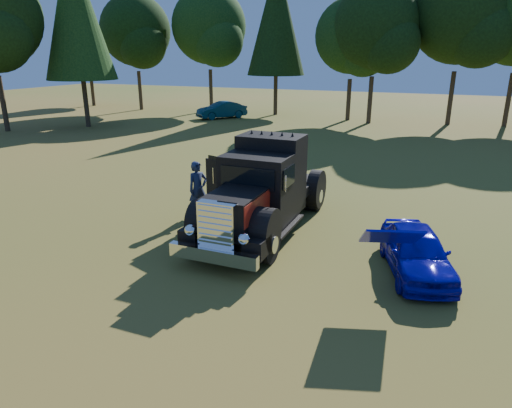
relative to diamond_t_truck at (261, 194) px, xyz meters
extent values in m
plane|color=#425E1B|center=(1.20, -2.76, -1.28)|extent=(120.00, 120.00, 0.00)
cylinder|color=#2D2116|center=(-30.80, 27.24, 0.88)|extent=(0.36, 0.36, 4.32)
cone|color=black|center=(-30.80, 27.24, 6.52)|extent=(4.80, 4.80, 9.00)
cylinder|color=#2D2116|center=(-23.80, 26.24, 0.61)|extent=(0.36, 0.36, 3.78)
sphere|color=black|center=(-23.80, 26.24, 6.28)|extent=(6.72, 6.72, 6.72)
sphere|color=black|center=(-22.54, 25.40, 5.02)|extent=(4.62, 4.62, 4.62)
cylinder|color=#2D2116|center=(-16.80, 28.24, 0.70)|extent=(0.36, 0.36, 3.96)
sphere|color=black|center=(-16.80, 28.24, 6.64)|extent=(7.04, 7.04, 7.04)
sphere|color=black|center=(-15.48, 27.36, 5.32)|extent=(4.84, 4.84, 4.84)
cylinder|color=#2D2116|center=(-9.80, 27.74, 1.06)|extent=(0.36, 0.36, 4.68)
cone|color=black|center=(-9.80, 27.74, 7.17)|extent=(5.20, 5.20, 9.75)
cylinder|color=#2D2116|center=(-2.80, 26.74, 0.43)|extent=(0.36, 0.36, 3.42)
sphere|color=black|center=(-2.80, 26.74, 5.56)|extent=(6.08, 6.08, 6.08)
sphere|color=black|center=(-1.66, 25.98, 4.42)|extent=(4.18, 4.18, 4.18)
cylinder|color=#2D2116|center=(5.20, 27.24, 0.79)|extent=(0.36, 0.36, 4.14)
sphere|color=black|center=(5.20, 27.24, 7.00)|extent=(7.36, 7.36, 7.36)
sphere|color=black|center=(6.58, 26.32, 5.62)|extent=(5.06, 5.06, 5.06)
cylinder|color=#2D2116|center=(-20.80, 15.24, 1.06)|extent=(0.36, 0.36, 4.68)
cone|color=black|center=(-20.80, 15.24, 7.17)|extent=(5.20, 5.20, 9.75)
cylinder|color=#2D2116|center=(-24.80, 11.24, 0.70)|extent=(0.36, 0.36, 3.96)
cylinder|color=#2D2116|center=(9.36, 28.11, 0.75)|extent=(0.36, 0.36, 4.05)
cylinder|color=#2D2116|center=(-0.82, 25.59, 0.58)|extent=(0.36, 0.36, 3.72)
sphere|color=black|center=(-0.82, 25.59, 6.16)|extent=(6.61, 6.61, 6.61)
sphere|color=black|center=(0.42, 24.76, 4.92)|extent=(4.55, 4.55, 4.55)
cylinder|color=black|center=(-1.04, -2.08, -0.73)|extent=(0.32, 1.10, 1.10)
cylinder|color=black|center=(1.06, -2.08, -0.73)|extent=(0.32, 1.10, 1.10)
cylinder|color=black|center=(-1.04, 2.72, -0.73)|extent=(0.32, 1.10, 1.10)
cylinder|color=black|center=(1.06, 2.72, -0.73)|extent=(0.32, 1.10, 1.10)
cylinder|color=black|center=(-0.71, 2.72, -0.73)|extent=(0.32, 1.10, 1.10)
cylinder|color=black|center=(0.73, 2.72, -0.73)|extent=(0.32, 1.10, 1.10)
cube|color=black|center=(0.01, 0.52, -0.66)|extent=(1.60, 6.40, 0.28)
cube|color=white|center=(0.01, -3.33, -0.73)|extent=(2.50, 0.22, 0.36)
cube|color=white|center=(0.01, -3.03, -0.03)|extent=(1.05, 0.30, 1.30)
cube|color=black|center=(0.01, -1.98, 0.02)|extent=(1.35, 1.80, 1.10)
cube|color=maroon|center=(-0.68, -1.98, 0.22)|extent=(0.02, 1.80, 0.60)
cube|color=maroon|center=(0.70, -1.98, 0.22)|extent=(0.02, 1.80, 0.60)
cylinder|color=black|center=(-0.94, -2.08, -0.33)|extent=(0.55, 1.24, 1.24)
cylinder|color=black|center=(0.96, -2.08, -0.33)|extent=(0.55, 1.24, 1.24)
sphere|color=white|center=(-0.77, -3.10, -0.23)|extent=(0.32, 0.32, 0.32)
sphere|color=white|center=(0.79, -3.10, -0.23)|extent=(0.32, 0.32, 0.32)
cube|color=black|center=(0.01, -0.43, 0.27)|extent=(2.05, 1.30, 2.10)
cube|color=black|center=(0.01, -1.10, 0.77)|extent=(1.70, 0.05, 0.65)
cube|color=black|center=(0.01, 0.87, 0.47)|extent=(2.05, 1.30, 2.50)
cube|color=black|center=(0.01, 2.52, -0.33)|extent=(2.00, 2.00, 0.35)
cube|color=black|center=(-1.54, 0.05, 0.17)|extent=(1.06, 0.41, 1.50)
cube|color=#993916|center=(-1.56, 0.09, 0.02)|extent=(0.81, 0.29, 0.75)
imported|color=#063194|center=(4.84, -1.16, -0.67)|extent=(2.48, 3.86, 1.22)
cube|color=#063194|center=(4.31, -2.78, 0.27)|extent=(1.52, 1.29, 0.67)
imported|color=#1E3048|center=(-2.58, 0.50, -0.29)|extent=(0.78, 0.86, 1.98)
imported|color=#212A4D|center=(-1.84, 0.79, -0.41)|extent=(1.06, 1.07, 1.74)
imported|color=#082735|center=(-13.27, 23.52, -0.56)|extent=(3.89, 4.37, 1.44)
camera|label=1|loc=(5.16, -12.80, 4.24)|focal=32.00mm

